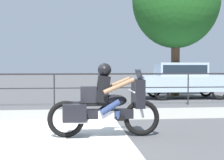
% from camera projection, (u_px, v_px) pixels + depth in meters
% --- Properties ---
extents(ground_plane, '(120.00, 120.00, 0.00)m').
position_uv_depth(ground_plane, '(39.00, 138.00, 7.11)').
color(ground_plane, '#4C4C4F').
extents(sidewalk_band, '(44.00, 2.40, 0.01)m').
position_uv_depth(sidewalk_band, '(50.00, 115.00, 10.49)').
color(sidewalk_band, '#99968E').
rests_on(sidewalk_band, ground).
extents(crosswalk_band, '(3.32, 6.00, 0.01)m').
position_uv_depth(crosswalk_band, '(48.00, 140.00, 6.94)').
color(crosswalk_band, silver).
rests_on(crosswalk_band, ground).
extents(fence_railing, '(36.00, 0.05, 1.22)m').
position_uv_depth(fence_railing, '(54.00, 80.00, 12.62)').
color(fence_railing, '#232326').
rests_on(fence_railing, ground).
extents(motorcycle, '(2.39, 0.76, 1.56)m').
position_uv_depth(motorcycle, '(104.00, 104.00, 7.26)').
color(motorcycle, black).
rests_on(motorcycle, ground).
extents(parked_car, '(4.15, 1.65, 1.64)m').
position_uv_depth(parked_car, '(183.00, 78.00, 15.61)').
color(parked_car, '#9EB2C6').
rests_on(parked_car, ground).
extents(tree_behind_sign, '(4.31, 4.31, 7.11)m').
position_uv_depth(tree_behind_sign, '(176.00, 0.00, 16.93)').
color(tree_behind_sign, brown).
rests_on(tree_behind_sign, ground).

